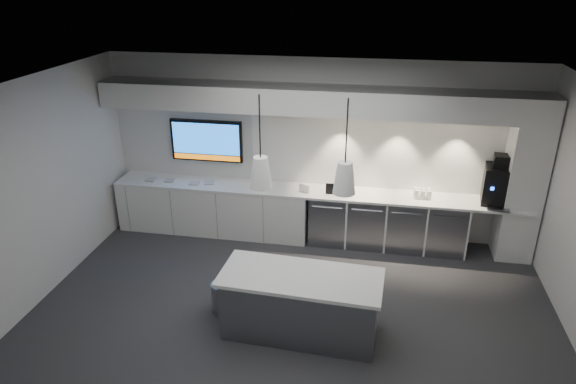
% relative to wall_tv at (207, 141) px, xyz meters
% --- Properties ---
extents(floor, '(7.00, 7.00, 0.00)m').
position_rel_wall_tv_xyz_m(floor, '(1.90, -2.45, -1.56)').
color(floor, '#333336').
rests_on(floor, ground).
extents(ceiling, '(7.00, 7.00, 0.00)m').
position_rel_wall_tv_xyz_m(ceiling, '(1.90, -2.45, 1.44)').
color(ceiling, black).
rests_on(ceiling, wall_back).
extents(wall_back, '(7.00, 0.00, 7.00)m').
position_rel_wall_tv_xyz_m(wall_back, '(1.90, 0.05, -0.06)').
color(wall_back, silver).
rests_on(wall_back, floor).
extents(wall_front, '(7.00, 0.00, 7.00)m').
position_rel_wall_tv_xyz_m(wall_front, '(1.90, -4.95, -0.06)').
color(wall_front, silver).
rests_on(wall_front, floor).
extents(wall_left, '(0.00, 7.00, 7.00)m').
position_rel_wall_tv_xyz_m(wall_left, '(-1.60, -2.45, -0.06)').
color(wall_left, silver).
rests_on(wall_left, floor).
extents(back_counter, '(6.80, 0.65, 0.04)m').
position_rel_wall_tv_xyz_m(back_counter, '(1.90, -0.27, -0.68)').
color(back_counter, white).
rests_on(back_counter, left_base_cabinets).
extents(left_base_cabinets, '(3.30, 0.63, 0.86)m').
position_rel_wall_tv_xyz_m(left_base_cabinets, '(0.15, -0.27, -1.13)').
color(left_base_cabinets, white).
rests_on(left_base_cabinets, floor).
extents(fridge_unit_a, '(0.60, 0.61, 0.85)m').
position_rel_wall_tv_xyz_m(fridge_unit_a, '(2.15, -0.27, -1.13)').
color(fridge_unit_a, gray).
rests_on(fridge_unit_a, floor).
extents(fridge_unit_b, '(0.60, 0.61, 0.85)m').
position_rel_wall_tv_xyz_m(fridge_unit_b, '(2.78, -0.27, -1.13)').
color(fridge_unit_b, gray).
rests_on(fridge_unit_b, floor).
extents(fridge_unit_c, '(0.60, 0.61, 0.85)m').
position_rel_wall_tv_xyz_m(fridge_unit_c, '(3.41, -0.27, -1.13)').
color(fridge_unit_c, gray).
rests_on(fridge_unit_c, floor).
extents(fridge_unit_d, '(0.60, 0.61, 0.85)m').
position_rel_wall_tv_xyz_m(fridge_unit_d, '(4.04, -0.27, -1.13)').
color(fridge_unit_d, gray).
rests_on(fridge_unit_d, floor).
extents(backsplash, '(4.60, 0.03, 1.30)m').
position_rel_wall_tv_xyz_m(backsplash, '(3.10, 0.03, -0.01)').
color(backsplash, white).
rests_on(backsplash, wall_back).
extents(soffit, '(6.90, 0.60, 0.40)m').
position_rel_wall_tv_xyz_m(soffit, '(1.90, -0.25, 0.84)').
color(soffit, white).
rests_on(soffit, wall_back).
extents(column, '(0.55, 0.55, 2.60)m').
position_rel_wall_tv_xyz_m(column, '(5.10, -0.25, -0.26)').
color(column, white).
rests_on(column, floor).
extents(wall_tv, '(1.25, 0.07, 0.72)m').
position_rel_wall_tv_xyz_m(wall_tv, '(0.00, 0.00, 0.00)').
color(wall_tv, black).
rests_on(wall_tv, wall_back).
extents(island, '(2.01, 0.95, 0.84)m').
position_rel_wall_tv_xyz_m(island, '(2.07, -2.75, -1.14)').
color(island, gray).
rests_on(island, floor).
extents(bin, '(0.39, 0.39, 0.41)m').
position_rel_wall_tv_xyz_m(bin, '(0.96, -2.48, -1.35)').
color(bin, gray).
rests_on(bin, floor).
extents(coffee_machine, '(0.49, 0.65, 0.78)m').
position_rel_wall_tv_xyz_m(coffee_machine, '(4.74, -0.25, -0.34)').
color(coffee_machine, black).
rests_on(coffee_machine, back_counter).
extents(sign_black, '(0.14, 0.03, 0.18)m').
position_rel_wall_tv_xyz_m(sign_black, '(2.17, -0.37, -0.57)').
color(sign_black, black).
rests_on(sign_black, back_counter).
extents(sign_white, '(0.18, 0.08, 0.14)m').
position_rel_wall_tv_xyz_m(sign_white, '(1.75, -0.39, -0.59)').
color(sign_white, white).
rests_on(sign_white, back_counter).
extents(cup_cluster, '(0.27, 0.17, 0.15)m').
position_rel_wall_tv_xyz_m(cup_cluster, '(3.63, -0.27, -0.59)').
color(cup_cluster, white).
rests_on(cup_cluster, back_counter).
extents(tray_a, '(0.18, 0.18, 0.02)m').
position_rel_wall_tv_xyz_m(tray_a, '(-0.92, -0.35, -0.65)').
color(tray_a, '#B5B5B5').
rests_on(tray_a, back_counter).
extents(tray_b, '(0.18, 0.18, 0.02)m').
position_rel_wall_tv_xyz_m(tray_b, '(-0.60, -0.31, -0.65)').
color(tray_b, '#B5B5B5').
rests_on(tray_b, back_counter).
extents(tray_c, '(0.17, 0.17, 0.02)m').
position_rel_wall_tv_xyz_m(tray_c, '(-0.14, -0.36, -0.65)').
color(tray_c, '#B5B5B5').
rests_on(tray_c, back_counter).
extents(tray_d, '(0.20, 0.20, 0.02)m').
position_rel_wall_tv_xyz_m(tray_d, '(0.10, -0.29, -0.65)').
color(tray_d, '#B5B5B5').
rests_on(tray_d, back_counter).
extents(pendant_left, '(0.25, 0.25, 1.06)m').
position_rel_wall_tv_xyz_m(pendant_left, '(1.60, -2.75, 0.59)').
color(pendant_left, white).
rests_on(pendant_left, ceiling).
extents(pendant_right, '(0.25, 0.25, 1.06)m').
position_rel_wall_tv_xyz_m(pendant_right, '(2.54, -2.75, 0.59)').
color(pendant_right, white).
rests_on(pendant_right, ceiling).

